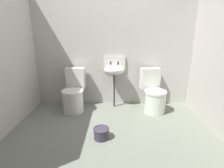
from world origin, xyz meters
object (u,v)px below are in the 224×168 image
at_px(sink, 114,69).
at_px(toilet_left, 74,94).
at_px(toilet_right, 153,94).
at_px(bucket, 101,133).

bearing_deg(sink, toilet_left, -166.13).
relative_size(toilet_right, bucket, 3.43).
distance_m(toilet_right, bucket, 1.34).
bearing_deg(toilet_right, sink, -25.76).
height_order(sink, bucket, sink).
relative_size(toilet_left, toilet_right, 1.00).
distance_m(toilet_right, sink, 0.87).
bearing_deg(sink, bucket, -98.61).
height_order(toilet_left, bucket, toilet_left).
xyz_separation_m(sink, bucket, (-0.17, -1.14, -0.67)).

